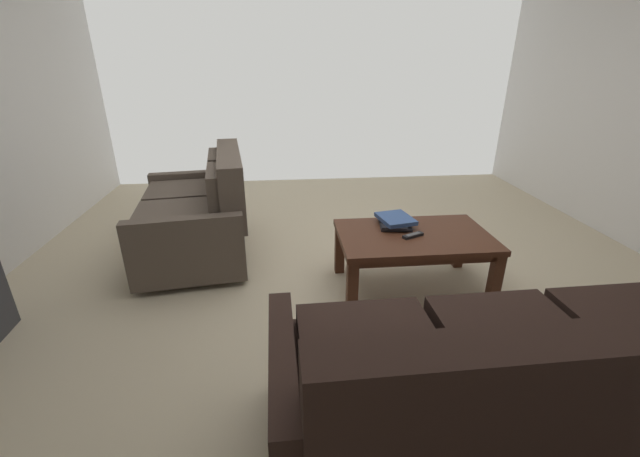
{
  "coord_description": "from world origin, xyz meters",
  "views": [
    {
      "loc": [
        0.45,
        2.58,
        1.56
      ],
      "look_at": [
        0.24,
        0.43,
        0.64
      ],
      "focal_mm": 22.43,
      "sensor_mm": 36.0,
      "label": 1
    }
  ],
  "objects": [
    {
      "name": "ground_plane",
      "position": [
        0.0,
        0.0,
        -0.0
      ],
      "size": [
        5.35,
        5.66,
        0.01
      ],
      "primitive_type": "cube",
      "color": "beige"
    },
    {
      "name": "sofa_main",
      "position": [
        -0.51,
        1.43,
        0.35
      ],
      "size": [
        2.07,
        0.84,
        0.8
      ],
      "color": "black",
      "rests_on": "ground"
    },
    {
      "name": "loveseat_near",
      "position": [
        1.14,
        -0.64,
        0.36
      ],
      "size": [
        0.99,
        1.43,
        0.87
      ],
      "color": "black",
      "rests_on": "ground"
    },
    {
      "name": "coffee_table",
      "position": [
        -0.46,
        0.11,
        0.37
      ],
      "size": [
        1.05,
        0.66,
        0.43
      ],
      "color": "#4C2819",
      "rests_on": "ground"
    },
    {
      "name": "book_stack",
      "position": [
        -0.37,
        -0.06,
        0.47
      ],
      "size": [
        0.27,
        0.32,
        0.07
      ],
      "color": "black",
      "rests_on": "coffee_table"
    },
    {
      "name": "tv_remote",
      "position": [
        -0.43,
        0.15,
        0.44
      ],
      "size": [
        0.16,
        0.11,
        0.02
      ],
      "color": "black",
      "rests_on": "coffee_table"
    }
  ]
}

